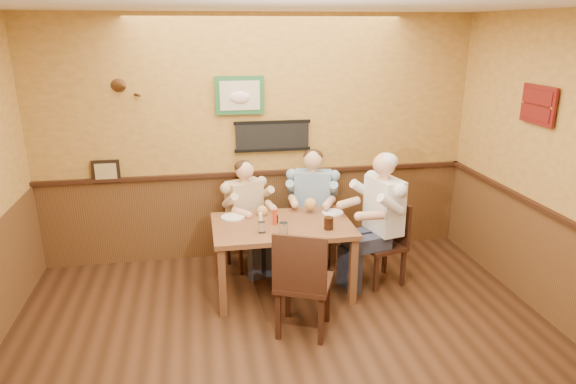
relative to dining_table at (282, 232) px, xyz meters
name	(u,v)px	position (x,y,z in m)	size (l,w,h in m)	color
room	(316,168)	(0.02, -1.33, 1.03)	(5.02, 5.03, 2.81)	black
dining_table	(282,232)	(0.00, 0.00, 0.00)	(1.40, 0.90, 0.75)	brown
chair_back_left	(245,234)	(-0.32, 0.64, -0.26)	(0.37, 0.37, 0.79)	#371D11
chair_back_right	(312,227)	(0.46, 0.67, -0.24)	(0.39, 0.39, 0.84)	#371D11
chair_right_end	(382,243)	(1.07, 0.00, -0.21)	(0.42, 0.42, 0.90)	#371D11
chair_near_side	(304,280)	(0.07, -0.76, -0.15)	(0.47, 0.47, 1.01)	#371D11
diner_tan_shirt	(245,220)	(-0.32, 0.64, -0.09)	(0.52, 0.52, 1.13)	beige
diner_blue_polo	(312,212)	(0.46, 0.67, -0.05)	(0.56, 0.56, 1.21)	#7B9CB9
diner_white_elder	(383,226)	(1.07, 0.00, -0.01)	(0.59, 0.59, 1.29)	silver
water_glass_left	(262,227)	(-0.23, -0.19, 0.15)	(0.07, 0.07, 0.11)	white
water_glass_mid	(284,229)	(-0.03, -0.28, 0.15)	(0.08, 0.08, 0.12)	silver
cola_tumbler	(329,223)	(0.42, -0.22, 0.15)	(0.09, 0.09, 0.12)	black
hot_sauce_bottle	(275,216)	(-0.08, -0.01, 0.18)	(0.04, 0.04, 0.18)	#BB3713
salt_shaker	(261,218)	(-0.21, 0.08, 0.14)	(0.04, 0.04, 0.10)	white
pepper_shaker	(277,219)	(-0.05, 0.04, 0.13)	(0.03, 0.03, 0.08)	black
plate_far_left	(233,217)	(-0.48, 0.26, 0.10)	(0.24, 0.24, 0.02)	silver
plate_far_right	(333,212)	(0.58, 0.21, 0.10)	(0.23, 0.23, 0.02)	silver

